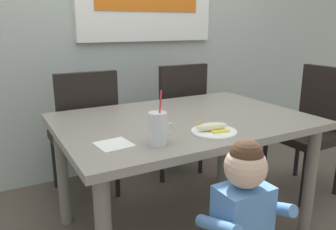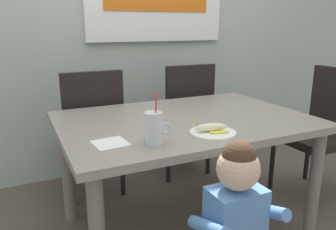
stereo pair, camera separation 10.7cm
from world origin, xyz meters
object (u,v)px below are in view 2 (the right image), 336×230
(dining_table, at_px, (185,133))
(dining_chair_left, at_px, (91,127))
(snack_plate, at_px, (213,133))
(paper_napkin, at_px, (110,143))
(dining_chair_far, at_px, (322,125))
(dining_chair_right, at_px, (183,113))
(peeled_banana, at_px, (211,128))
(milk_cup, at_px, (154,130))
(toddler_standing, at_px, (236,215))

(dining_table, xyz_separation_m, dining_chair_left, (-0.40, 0.69, -0.10))
(snack_plate, height_order, paper_napkin, snack_plate)
(paper_napkin, bearing_deg, dining_chair_left, 83.32)
(dining_chair_far, distance_m, snack_plate, 1.23)
(dining_chair_right, bearing_deg, peeled_banana, 69.07)
(peeled_banana, bearing_deg, snack_plate, -50.62)
(dining_chair_left, relative_size, dining_chair_right, 1.00)
(dining_table, height_order, dining_chair_left, dining_chair_left)
(dining_chair_right, height_order, paper_napkin, dining_chair_right)
(snack_plate, bearing_deg, peeled_banana, 129.38)
(milk_cup, bearing_deg, dining_table, 44.57)
(dining_chair_left, distance_m, paper_napkin, 0.96)
(milk_cup, height_order, peeled_banana, milk_cup)
(dining_chair_far, height_order, toddler_standing, dining_chair_far)
(dining_table, distance_m, dining_chair_right, 0.84)
(milk_cup, distance_m, snack_plate, 0.33)
(toddler_standing, height_order, snack_plate, toddler_standing)
(dining_chair_left, distance_m, snack_plate, 1.10)
(milk_cup, distance_m, peeled_banana, 0.32)
(dining_chair_right, height_order, toddler_standing, dining_chair_right)
(milk_cup, relative_size, snack_plate, 1.10)
(dining_table, bearing_deg, dining_chair_left, 120.34)
(dining_table, bearing_deg, peeled_banana, -93.73)
(dining_chair_left, relative_size, peeled_banana, 5.47)
(dining_table, bearing_deg, toddler_standing, -101.28)
(dining_table, height_order, dining_chair_right, dining_chair_right)
(dining_chair_right, xyz_separation_m, milk_cup, (-0.72, -1.07, 0.26))
(dining_table, distance_m, dining_chair_left, 0.81)
(dining_chair_left, bearing_deg, dining_table, 120.34)
(dining_chair_far, relative_size, toddler_standing, 1.15)
(dining_chair_right, relative_size, milk_cup, 3.81)
(dining_chair_far, bearing_deg, dining_chair_left, -113.84)
(dining_chair_left, distance_m, toddler_standing, 1.41)
(dining_chair_left, bearing_deg, paper_napkin, 83.32)
(dining_chair_far, relative_size, milk_cup, 3.81)
(dining_chair_right, xyz_separation_m, paper_napkin, (-0.90, -0.98, 0.20))
(dining_chair_left, xyz_separation_m, milk_cup, (0.07, -1.02, 0.26))
(dining_table, bearing_deg, milk_cup, -135.43)
(dining_chair_far, bearing_deg, dining_chair_right, -133.53)
(paper_napkin, bearing_deg, peeled_banana, -8.32)
(milk_cup, xyz_separation_m, peeled_banana, (0.32, 0.02, -0.04))
(dining_chair_far, bearing_deg, milk_cup, -77.51)
(dining_chair_left, height_order, milk_cup, milk_cup)
(milk_cup, bearing_deg, dining_chair_left, 93.85)
(milk_cup, relative_size, peeled_banana, 1.44)
(dining_chair_left, distance_m, peeled_banana, 1.10)
(peeled_banana, bearing_deg, paper_napkin, 171.68)
(dining_chair_right, bearing_deg, paper_napkin, 47.55)
(paper_napkin, bearing_deg, dining_chair_right, 47.55)
(dining_chair_left, bearing_deg, dining_chair_right, -176.55)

